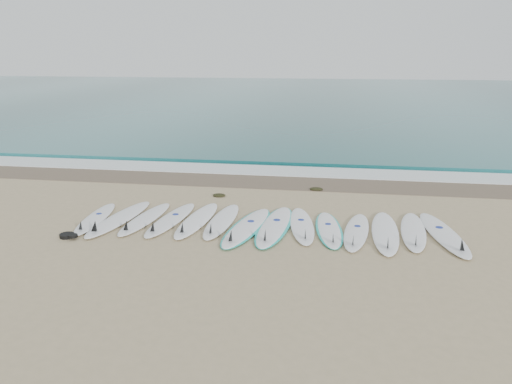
# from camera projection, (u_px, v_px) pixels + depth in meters

# --- Properties ---
(ground) EXTENTS (120.00, 120.00, 0.00)m
(ground) POSITION_uv_depth(u_px,v_px,m) (261.00, 227.00, 11.68)
(ground) COLOR tan
(ocean) EXTENTS (120.00, 55.00, 0.03)m
(ocean) POSITION_uv_depth(u_px,v_px,m) (315.00, 97.00, 42.55)
(ocean) COLOR #1A5C5E
(ocean) RESTS_ON ground
(wet_sand_band) EXTENTS (120.00, 1.80, 0.01)m
(wet_sand_band) POSITION_uv_depth(u_px,v_px,m) (280.00, 182.00, 15.57)
(wet_sand_band) COLOR brown
(wet_sand_band) RESTS_ON ground
(foam_band) EXTENTS (120.00, 1.40, 0.04)m
(foam_band) POSITION_uv_depth(u_px,v_px,m) (284.00, 171.00, 16.90)
(foam_band) COLOR silver
(foam_band) RESTS_ON ground
(wave_crest) EXTENTS (120.00, 1.00, 0.10)m
(wave_crest) POSITION_uv_depth(u_px,v_px,m) (288.00, 161.00, 18.32)
(wave_crest) COLOR #1A5C5E
(wave_crest) RESTS_ON ground
(surfboard_0) EXTENTS (0.73, 2.45, 0.31)m
(surfboard_0) POSITION_uv_depth(u_px,v_px,m) (94.00, 219.00, 12.06)
(surfboard_0) COLOR silver
(surfboard_0) RESTS_ON ground
(surfboard_1) EXTENTS (0.94, 2.91, 0.37)m
(surfboard_1) POSITION_uv_depth(u_px,v_px,m) (118.00, 219.00, 12.03)
(surfboard_1) COLOR silver
(surfboard_1) RESTS_ON ground
(surfboard_2) EXTENTS (0.79, 2.60, 0.33)m
(surfboard_2) POSITION_uv_depth(u_px,v_px,m) (144.00, 219.00, 12.04)
(surfboard_2) COLOR white
(surfboard_2) RESTS_ON ground
(surfboard_3) EXTENTS (0.84, 2.69, 0.34)m
(surfboard_3) POSITION_uv_depth(u_px,v_px,m) (170.00, 220.00, 11.98)
(surfboard_3) COLOR white
(surfboard_3) RESTS_ON ground
(surfboard_4) EXTENTS (0.75, 2.76, 0.35)m
(surfboard_4) POSITION_uv_depth(u_px,v_px,m) (196.00, 220.00, 11.94)
(surfboard_4) COLOR white
(surfboard_4) RESTS_ON ground
(surfboard_5) EXTENTS (0.65, 2.65, 0.34)m
(surfboard_5) POSITION_uv_depth(u_px,v_px,m) (221.00, 221.00, 11.87)
(surfboard_5) COLOR white
(surfboard_5) RESTS_ON ground
(surfboard_6) EXTENTS (1.15, 2.93, 0.36)m
(surfboard_6) POSITION_uv_depth(u_px,v_px,m) (246.00, 227.00, 11.49)
(surfboard_6) COLOR white
(surfboard_6) RESTS_ON ground
(surfboard_7) EXTENTS (0.92, 2.96, 0.37)m
(surfboard_7) POSITION_uv_depth(u_px,v_px,m) (274.00, 226.00, 11.55)
(surfboard_7) COLOR white
(surfboard_7) RESTS_ON ground
(surfboard_8) EXTENTS (0.89, 2.64, 0.33)m
(surfboard_8) POSITION_uv_depth(u_px,v_px,m) (302.00, 226.00, 11.58)
(surfboard_8) COLOR white
(surfboard_8) RESTS_ON ground
(surfboard_9) EXTENTS (0.84, 2.49, 0.31)m
(surfboard_9) POSITION_uv_depth(u_px,v_px,m) (329.00, 229.00, 11.37)
(surfboard_9) COLOR white
(surfboard_9) RESTS_ON ground
(surfboard_10) EXTENTS (0.83, 2.58, 0.32)m
(surfboard_10) POSITION_uv_depth(u_px,v_px,m) (356.00, 232.00, 11.19)
(surfboard_10) COLOR white
(surfboard_10) RESTS_ON ground
(surfboard_11) EXTENTS (0.73, 2.88, 0.37)m
(surfboard_11) POSITION_uv_depth(u_px,v_px,m) (385.00, 233.00, 11.12)
(surfboard_11) COLOR white
(surfboard_11) RESTS_ON ground
(surfboard_12) EXTENTS (0.80, 2.68, 0.34)m
(surfboard_12) POSITION_uv_depth(u_px,v_px,m) (413.00, 232.00, 11.20)
(surfboard_12) COLOR white
(surfboard_12) RESTS_ON ground
(surfboard_13) EXTENTS (0.98, 2.94, 0.37)m
(surfboard_13) POSITION_uv_depth(u_px,v_px,m) (445.00, 234.00, 11.02)
(surfboard_13) COLOR white
(surfboard_13) RESTS_ON ground
(seaweed_near) EXTENTS (0.37, 0.28, 0.07)m
(seaweed_near) POSITION_uv_depth(u_px,v_px,m) (219.00, 195.00, 14.08)
(seaweed_near) COLOR black
(seaweed_near) RESTS_ON ground
(seaweed_far) EXTENTS (0.39, 0.31, 0.08)m
(seaweed_far) POSITION_uv_depth(u_px,v_px,m) (316.00, 189.00, 14.68)
(seaweed_far) COLOR black
(seaweed_far) RESTS_ON ground
(leash_coil) EXTENTS (0.46, 0.36, 0.11)m
(leash_coil) POSITION_uv_depth(u_px,v_px,m) (68.00, 236.00, 10.99)
(leash_coil) COLOR black
(leash_coil) RESTS_ON ground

